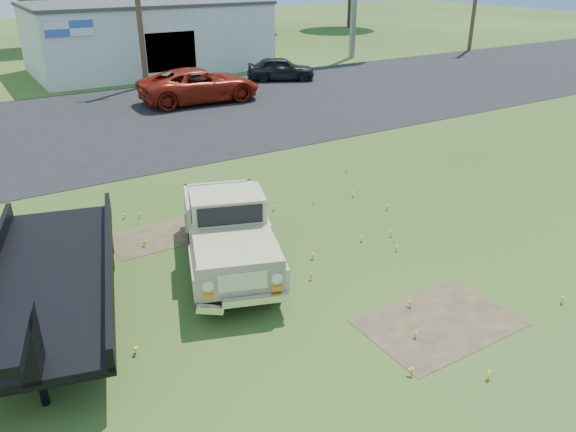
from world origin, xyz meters
The scene contains 9 objects.
ground centered at (0.00, 0.00, 0.00)m, with size 140.00×140.00×0.00m, color #344C18.
asphalt_lot centered at (0.00, 15.00, 0.00)m, with size 90.00×14.00×0.02m, color black.
dirt_patch_a centered at (1.50, -3.00, 0.00)m, with size 3.00×2.00×0.01m, color #4B3928.
dirt_patch_b centered at (-2.00, 3.50, 0.00)m, with size 2.20×1.60×0.01m, color #4B3928.
commercial_building centered at (6.00, 26.99, 2.10)m, with size 14.20×8.20×4.15m.
vintage_pickup_truck centered at (-0.97, 1.26, 0.90)m, with size 1.93×4.97×1.80m, color tan, non-canonical shape.
flatbed_trailer centered at (-4.82, 1.29, 0.96)m, with size 2.35×7.06×1.92m, color black, non-canonical shape.
red_pickup centered at (5.06, 16.83, 0.83)m, with size 2.74×5.94×1.65m, color maroon.
dark_sedan centered at (11.30, 19.46, 0.67)m, with size 1.58×3.93×1.34m, color black.
Camera 1 is at (-5.81, -9.23, 6.50)m, focal length 35.00 mm.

